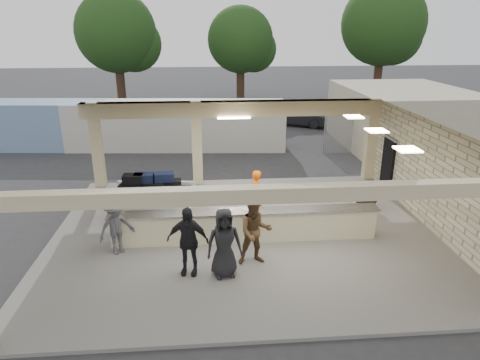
{
  "coord_description": "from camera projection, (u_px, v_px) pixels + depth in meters",
  "views": [
    {
      "loc": [
        -1.1,
        -12.22,
        6.32
      ],
      "look_at": [
        -0.04,
        1.0,
        1.52
      ],
      "focal_mm": 32.0,
      "sensor_mm": 36.0,
      "label": 1
    }
  ],
  "objects": [
    {
      "name": "passenger_d",
      "position": [
        224.0,
        243.0,
        11.02
      ],
      "size": [
        0.97,
        0.51,
        1.89
      ],
      "primitive_type": "imported",
      "rotation": [
        0.0,
        0.0,
        0.15
      ],
      "color": "black",
      "rests_on": "pavilion"
    },
    {
      "name": "baggage_counter",
      "position": [
        245.0,
        225.0,
        13.02
      ],
      "size": [
        8.2,
        0.58,
        0.98
      ],
      "color": "beige",
      "rests_on": "pavilion"
    },
    {
      "name": "car_dark",
      "position": [
        300.0,
        116.0,
        28.46
      ],
      "size": [
        4.16,
        3.02,
        1.32
      ],
      "primitive_type": "imported",
      "rotation": [
        0.0,
        0.0,
        1.11
      ],
      "color": "black",
      "rests_on": "ground"
    },
    {
      "name": "adjacent_building",
      "position": [
        401.0,
        118.0,
        23.23
      ],
      "size": [
        6.0,
        8.0,
        3.2
      ],
      "primitive_type": "cube",
      "color": "#C1B699",
      "rests_on": "ground"
    },
    {
      "name": "ground",
      "position": [
        244.0,
        235.0,
        13.69
      ],
      "size": [
        120.0,
        120.0,
        0.0
      ],
      "primitive_type": "plane",
      "color": "#2B2C2E",
      "rests_on": "ground"
    },
    {
      "name": "drum_fan",
      "position": [
        366.0,
        195.0,
        15.15
      ],
      "size": [
        0.96,
        0.51,
        1.03
      ],
      "rotation": [
        0.0,
        0.0,
        -0.16
      ],
      "color": "silver",
      "rests_on": "pavilion"
    },
    {
      "name": "container_white",
      "position": [
        177.0,
        125.0,
        23.13
      ],
      "size": [
        11.75,
        3.19,
        2.51
      ],
      "primitive_type": "cube",
      "rotation": [
        0.0,
        0.0,
        -0.08
      ],
      "color": "#B9B9B5",
      "rests_on": "ground"
    },
    {
      "name": "pavilion",
      "position": [
        249.0,
        188.0,
        13.87
      ],
      "size": [
        12.01,
        10.0,
        3.55
      ],
      "color": "slate",
      "rests_on": "ground"
    },
    {
      "name": "passenger_b",
      "position": [
        188.0,
        241.0,
        11.11
      ],
      "size": [
        1.17,
        0.6,
        1.9
      ],
      "primitive_type": "imported",
      "rotation": [
        0.0,
        0.0,
        -0.18
      ],
      "color": "black",
      "rests_on": "pavilion"
    },
    {
      "name": "fence",
      "position": [
        436.0,
        131.0,
        22.59
      ],
      "size": [
        12.06,
        0.06,
        2.03
      ],
      "color": "gray",
      "rests_on": "ground"
    },
    {
      "name": "baggage_handler",
      "position": [
        255.0,
        195.0,
        14.36
      ],
      "size": [
        0.64,
        0.71,
        1.73
      ],
      "primitive_type": "imported",
      "rotation": [
        0.0,
        0.0,
        4.11
      ],
      "color": "orange",
      "rests_on": "pavilion"
    },
    {
      "name": "container_blue",
      "position": [
        15.0,
        125.0,
        23.18
      ],
      "size": [
        9.85,
        3.14,
        2.52
      ],
      "primitive_type": "cube",
      "rotation": [
        0.0,
        0.0,
        -0.09
      ],
      "color": "#769CBC",
      "rests_on": "ground"
    },
    {
      "name": "passenger_c",
      "position": [
        116.0,
        227.0,
        12.16
      ],
      "size": [
        1.08,
        0.9,
        1.63
      ],
      "primitive_type": "imported",
      "rotation": [
        0.0,
        0.0,
        0.6
      ],
      "color": "#47474B",
      "rests_on": "pavilion"
    },
    {
      "name": "luggage_cart",
      "position": [
        150.0,
        193.0,
        14.38
      ],
      "size": [
        2.92,
        1.98,
        1.61
      ],
      "rotation": [
        0.0,
        0.0,
        -0.1
      ],
      "color": "silver",
      "rests_on": "pavilion"
    },
    {
      "name": "tree_left",
      "position": [
        121.0,
        36.0,
        33.86
      ],
      "size": [
        6.6,
        6.3,
        9.0
      ],
      "color": "#382619",
      "rests_on": "ground"
    },
    {
      "name": "car_white_a",
      "position": [
        376.0,
        120.0,
        27.15
      ],
      "size": [
        5.22,
        3.8,
        1.35
      ],
      "primitive_type": "imported",
      "rotation": [
        0.0,
        0.0,
        1.94
      ],
      "color": "white",
      "rests_on": "ground"
    },
    {
      "name": "passenger_a",
      "position": [
        255.0,
        232.0,
        11.6
      ],
      "size": [
        0.95,
        0.47,
        1.91
      ],
      "primitive_type": "imported",
      "rotation": [
        0.0,
        0.0,
        0.07
      ],
      "color": "brown",
      "rests_on": "pavilion"
    },
    {
      "name": "tree_mid",
      "position": [
        244.0,
        43.0,
        36.7
      ],
      "size": [
        6.0,
        5.6,
        8.0
      ],
      "color": "#382619",
      "rests_on": "ground"
    },
    {
      "name": "car_white_b",
      "position": [
        422.0,
        120.0,
        27.17
      ],
      "size": [
        4.41,
        2.31,
        1.33
      ],
      "primitive_type": "imported",
      "rotation": [
        0.0,
        0.0,
        1.76
      ],
      "color": "white",
      "rests_on": "ground"
    },
    {
      "name": "tree_right",
      "position": [
        386.0,
        27.0,
        36.23
      ],
      "size": [
        7.2,
        7.0,
        10.0
      ],
      "color": "#382619",
      "rests_on": "ground"
    }
  ]
}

